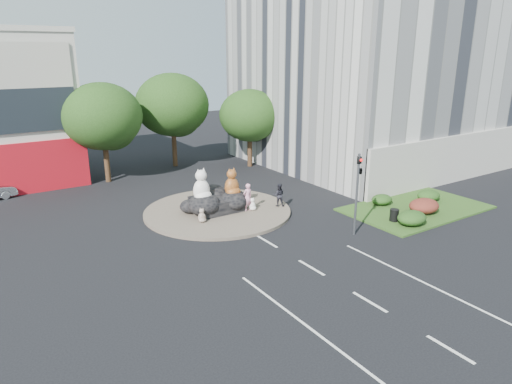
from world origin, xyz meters
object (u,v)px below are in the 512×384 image
pedestrian_pink (248,197)px  litter_bin (394,215)px  cat_tabby (232,182)px  kitten_white (252,204)px  kitten_calico (202,215)px  cat_white (201,185)px  pedestrian_dark (279,195)px

pedestrian_pink → litter_bin: pedestrian_pink is taller
cat_tabby → kitten_white: cat_tabby is taller
kitten_calico → cat_tabby: bearing=63.0°
kitten_calico → cat_white: bearing=103.0°
cat_tabby → cat_white: bearing=168.0°
litter_bin → kitten_white: bearing=135.2°
cat_tabby → kitten_white: (0.98, -1.05, -1.44)m
cat_white → cat_tabby: cat_white is taller
cat_tabby → pedestrian_dark: (3.00, -1.35, -1.08)m
kitten_calico → pedestrian_pink: bearing=44.3°
cat_white → kitten_calico: (-0.72, -1.38, -1.55)m
cat_tabby → pedestrian_dark: 3.47m
kitten_calico → pedestrian_pink: 3.63m
cat_tabby → kitten_calico: cat_tabby is taller
cat_tabby → litter_bin: size_ratio=2.52×
cat_white → pedestrian_dark: (5.22, -1.51, -1.21)m
cat_white → kitten_calico: 2.19m
litter_bin → cat_tabby: bearing=134.9°
pedestrian_dark → kitten_calico: bearing=33.4°
cat_tabby → pedestrian_pink: bearing=-64.2°
pedestrian_dark → litter_bin: 7.82m
pedestrian_pink → kitten_calico: bearing=-1.5°
kitten_white → pedestrian_pink: (-0.33, 0.07, 0.51)m
kitten_white → pedestrian_dark: bearing=-17.3°
kitten_white → pedestrian_pink: pedestrian_pink is taller
pedestrian_dark → litter_bin: size_ratio=2.06×
kitten_calico → pedestrian_pink: (3.58, 0.24, 0.49)m
cat_white → kitten_white: bearing=-30.1°
pedestrian_pink → litter_bin: size_ratio=2.44×
kitten_calico → pedestrian_dark: pedestrian_dark is taller
kitten_calico → pedestrian_dark: size_ratio=0.58×
cat_white → cat_tabby: 2.23m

